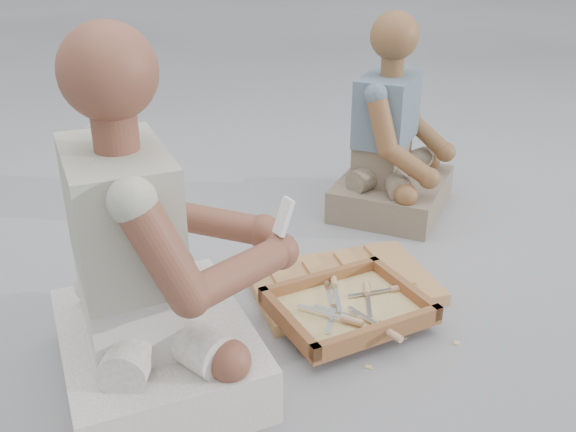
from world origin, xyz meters
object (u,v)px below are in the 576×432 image
carved_panel (342,284)px  companion (392,147)px  craftsman (147,273)px  tool_tray (348,308)px

carved_panel → companion: size_ratio=0.73×
craftsman → companion: bearing=121.6°
carved_panel → craftsman: craftsman is taller
craftsman → carved_panel: bearing=106.6°
tool_tray → craftsman: 0.67m
carved_panel → tool_tray: size_ratio=1.35×
craftsman → companion: craftsman is taller
carved_panel → tool_tray: 0.22m
carved_panel → craftsman: (-0.71, -0.16, 0.32)m
companion → tool_tray: bearing=7.6°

